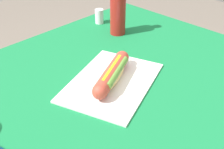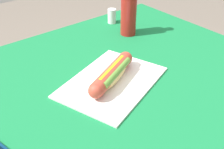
# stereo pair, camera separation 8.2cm
# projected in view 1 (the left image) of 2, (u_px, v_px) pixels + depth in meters

# --- Properties ---
(dining_table) EXTENTS (1.11, 0.85, 0.73)m
(dining_table) POSITION_uv_depth(u_px,v_px,m) (108.00, 115.00, 0.92)
(dining_table) COLOR brown
(dining_table) RESTS_ON ground
(paper_wrapper) EXTENTS (0.37, 0.31, 0.01)m
(paper_wrapper) POSITION_uv_depth(u_px,v_px,m) (112.00, 82.00, 0.83)
(paper_wrapper) COLOR silver
(paper_wrapper) RESTS_ON dining_table
(hot_dog) EXTENTS (0.22, 0.12, 0.05)m
(hot_dog) POSITION_uv_depth(u_px,v_px,m) (112.00, 74.00, 0.82)
(hot_dog) COLOR #E5BC75
(hot_dog) RESTS_ON paper_wrapper
(soda_bottle) EXTENTS (0.06, 0.06, 0.21)m
(soda_bottle) POSITION_uv_depth(u_px,v_px,m) (118.00, 11.00, 1.07)
(soda_bottle) COLOR maroon
(soda_bottle) RESTS_ON dining_table
(salt_shaker) EXTENTS (0.04, 0.04, 0.06)m
(salt_shaker) POSITION_uv_depth(u_px,v_px,m) (99.00, 16.00, 1.19)
(salt_shaker) COLOR silver
(salt_shaker) RESTS_ON dining_table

